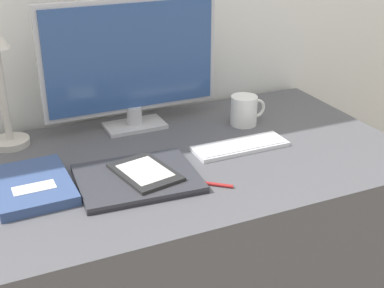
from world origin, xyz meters
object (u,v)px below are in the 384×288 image
(notebook, at_px, (32,186))
(coffee_mug, at_px, (245,110))
(keyboard, at_px, (240,146))
(ereader, at_px, (145,172))
(monitor, at_px, (131,62))
(pen, at_px, (204,183))
(laptop, at_px, (137,178))
(desk_lamp, at_px, (1,83))

(notebook, relative_size, coffee_mug, 2.15)
(keyboard, height_order, ereader, ereader)
(ereader, bearing_deg, coffee_mug, 27.97)
(keyboard, bearing_deg, notebook, -179.90)
(monitor, xyz_separation_m, ereader, (-0.09, -0.35, -0.19))
(coffee_mug, xyz_separation_m, pen, (-0.29, -0.31, -0.04))
(laptop, height_order, desk_lamp, desk_lamp)
(coffee_mug, bearing_deg, laptop, -153.19)
(monitor, distance_m, laptop, 0.42)
(ereader, bearing_deg, pen, -33.83)
(notebook, bearing_deg, desk_lamp, 92.77)
(keyboard, relative_size, laptop, 0.89)
(keyboard, xyz_separation_m, laptop, (-0.34, -0.07, 0.00))
(ereader, distance_m, coffee_mug, 0.47)
(monitor, xyz_separation_m, coffee_mug, (0.33, -0.12, -0.16))
(keyboard, bearing_deg, monitor, 129.33)
(monitor, relative_size, keyboard, 1.96)
(notebook, bearing_deg, pen, -20.52)
(keyboard, distance_m, desk_lamp, 0.70)
(coffee_mug, bearing_deg, notebook, -167.25)
(ereader, height_order, coffee_mug, coffee_mug)
(monitor, relative_size, desk_lamp, 1.58)
(notebook, distance_m, coffee_mug, 0.71)
(laptop, relative_size, desk_lamp, 0.91)
(monitor, height_order, keyboard, monitor)
(notebook, distance_m, pen, 0.43)
(monitor, height_order, ereader, monitor)
(keyboard, relative_size, desk_lamp, 0.80)
(notebook, relative_size, pen, 2.11)
(keyboard, distance_m, ereader, 0.32)
(desk_lamp, relative_size, pen, 2.86)
(keyboard, xyz_separation_m, ereader, (-0.32, -0.07, 0.02))
(monitor, bearing_deg, coffee_mug, -20.61)
(monitor, height_order, notebook, monitor)
(monitor, xyz_separation_m, desk_lamp, (-0.38, 0.02, -0.02))
(keyboard, height_order, coffee_mug, coffee_mug)
(laptop, xyz_separation_m, pen, (0.15, -0.09, -0.00))
(keyboard, distance_m, notebook, 0.59)
(keyboard, xyz_separation_m, desk_lamp, (-0.61, 0.30, 0.19))
(ereader, bearing_deg, keyboard, 11.75)
(pen, bearing_deg, laptop, 150.28)
(ereader, relative_size, notebook, 0.81)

